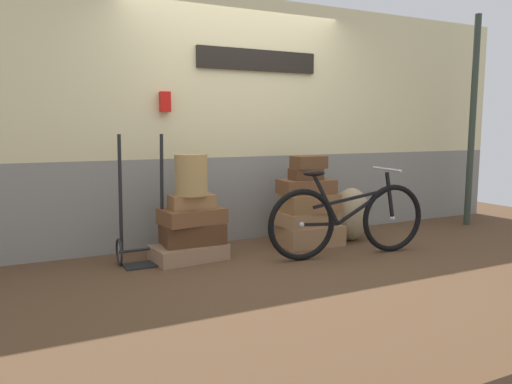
# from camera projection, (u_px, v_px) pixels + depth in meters

# --- Properties ---
(ground) EXTENTS (9.63, 5.20, 0.06)m
(ground) POSITION_uv_depth(u_px,v_px,m) (270.00, 259.00, 4.80)
(ground) COLOR #513823
(station_building) EXTENTS (7.63, 0.74, 2.64)m
(station_building) POSITION_uv_depth(u_px,v_px,m) (236.00, 121.00, 5.38)
(station_building) COLOR gray
(station_building) RESTS_ON ground
(suitcase_0) EXTENTS (0.72, 0.48, 0.15)m
(suitcase_0) POSITION_uv_depth(u_px,v_px,m) (189.00, 252.00, 4.64)
(suitcase_0) COLOR #937051
(suitcase_0) RESTS_ON ground
(suitcase_1) EXTENTS (0.58, 0.37, 0.20)m
(suitcase_1) POSITION_uv_depth(u_px,v_px,m) (193.00, 233.00, 4.66)
(suitcase_1) COLOR #4C2D19
(suitcase_1) RESTS_ON suitcase_0
(suitcase_2) EXTENTS (0.62, 0.44, 0.14)m
(suitcase_2) POSITION_uv_depth(u_px,v_px,m) (192.00, 216.00, 4.63)
(suitcase_2) COLOR brown
(suitcase_2) RESTS_ON suitcase_1
(suitcase_3) EXTENTS (0.42, 0.24, 0.13)m
(suitcase_3) POSITION_uv_depth(u_px,v_px,m) (192.00, 201.00, 4.63)
(suitcase_3) COLOR olive
(suitcase_3) RESTS_ON suitcase_2
(suitcase_4) EXTENTS (0.66, 0.42, 0.22)m
(suitcase_4) POSITION_uv_depth(u_px,v_px,m) (311.00, 235.00, 5.22)
(suitcase_4) COLOR #9E754C
(suitcase_4) RESTS_ON ground
(suitcase_5) EXTENTS (0.65, 0.45, 0.15)m
(suitcase_5) POSITION_uv_depth(u_px,v_px,m) (307.00, 218.00, 5.22)
(suitcase_5) COLOR #9E754C
(suitcase_5) RESTS_ON suitcase_4
(suitcase_6) EXTENTS (0.58, 0.36, 0.19)m
(suitcase_6) POSITION_uv_depth(u_px,v_px,m) (309.00, 203.00, 5.17)
(suitcase_6) COLOR olive
(suitcase_6) RESTS_ON suitcase_5
(suitcase_7) EXTENTS (0.59, 0.41, 0.15)m
(suitcase_7) POSITION_uv_depth(u_px,v_px,m) (306.00, 187.00, 5.17)
(suitcase_7) COLOR brown
(suitcase_7) RESTS_ON suitcase_6
(suitcase_8) EXTENTS (0.34, 0.24, 0.12)m
(suitcase_8) POSITION_uv_depth(u_px,v_px,m) (306.00, 174.00, 5.12)
(suitcase_8) COLOR #4C2D19
(suitcase_8) RESTS_ON suitcase_7
(suitcase_9) EXTENTS (0.34, 0.23, 0.13)m
(suitcase_9) POSITION_uv_depth(u_px,v_px,m) (309.00, 162.00, 5.13)
(suitcase_9) COLOR brown
(suitcase_9) RESTS_ON suitcase_8
(wicker_basket) EXTENTS (0.31, 0.31, 0.39)m
(wicker_basket) POSITION_uv_depth(u_px,v_px,m) (191.00, 175.00, 4.56)
(wicker_basket) COLOR #A8844C
(wicker_basket) RESTS_ON suitcase_3
(luggage_trolley) EXTENTS (0.46, 0.35, 1.19)m
(luggage_trolley) POSITION_uv_depth(u_px,v_px,m) (143.00, 233.00, 4.49)
(luggage_trolley) COLOR black
(luggage_trolley) RESTS_ON ground
(burlap_sack) EXTENTS (0.43, 0.36, 0.59)m
(burlap_sack) POSITION_uv_depth(u_px,v_px,m) (351.00, 214.00, 5.42)
(burlap_sack) COLOR #9E8966
(burlap_sack) RESTS_ON ground
(bicycle) EXTENTS (1.68, 0.46, 0.86)m
(bicycle) POSITION_uv_depth(u_px,v_px,m) (348.00, 219.00, 4.75)
(bicycle) COLOR black
(bicycle) RESTS_ON ground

